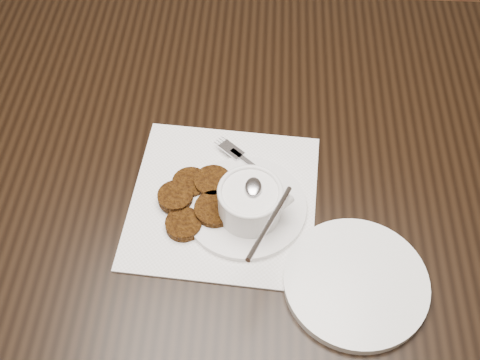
# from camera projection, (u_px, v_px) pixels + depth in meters

# --- Properties ---
(table) EXTENTS (1.39, 0.89, 0.75)m
(table) POSITION_uv_depth(u_px,v_px,m) (218.00, 253.00, 1.34)
(table) COLOR black
(table) RESTS_ON floor
(napkin) EXTENTS (0.32, 0.32, 0.00)m
(napkin) POSITION_uv_depth(u_px,v_px,m) (224.00, 200.00, 0.97)
(napkin) COLOR white
(napkin) RESTS_ON table
(sauce_ramekin) EXTENTS (0.15, 0.15, 0.14)m
(sauce_ramekin) POSITION_uv_depth(u_px,v_px,m) (250.00, 191.00, 0.90)
(sauce_ramekin) COLOR white
(sauce_ramekin) RESTS_ON napkin
(patty_cluster) EXTENTS (0.27, 0.27, 0.02)m
(patty_cluster) POSITION_uv_depth(u_px,v_px,m) (202.00, 194.00, 0.96)
(patty_cluster) COLOR #5D340C
(patty_cluster) RESTS_ON napkin
(plate_with_patty) EXTENTS (0.28, 0.28, 0.03)m
(plate_with_patty) POSITION_uv_depth(u_px,v_px,m) (245.00, 204.00, 0.95)
(plate_with_patty) COLOR white
(plate_with_patty) RESTS_ON table
(plate_empty) EXTENTS (0.23, 0.23, 0.02)m
(plate_empty) POSITION_uv_depth(u_px,v_px,m) (356.00, 282.00, 0.88)
(plate_empty) COLOR white
(plate_empty) RESTS_ON table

